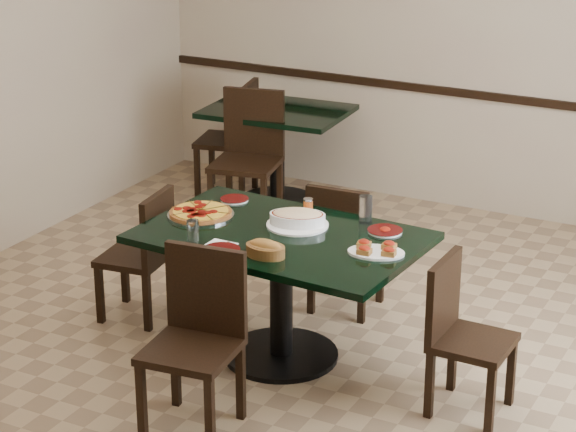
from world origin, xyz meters
The scene contains 21 objects.
floor centered at (0.00, 0.00, 0.00)m, with size 5.50×5.50×0.00m, color #927854.
room_shell centered at (1.02, 1.73, 1.17)m, with size 5.50×5.50×5.50m.
main_table centered at (-0.03, -0.09, 0.57)m, with size 1.56×1.05×0.75m.
back_table centered at (-1.28, 2.19, 0.52)m, with size 1.09×0.82×0.75m.
chair_far centered at (0.02, 0.60, 0.46)m, with size 0.41×0.41×0.83m.
chair_near centered at (-0.07, -0.89, 0.51)m, with size 0.47×0.47×0.92m.
chair_right centered at (1.03, -0.16, 0.45)m, with size 0.39×0.39×0.82m.
chair_left centered at (-1.00, -0.01, 0.45)m, with size 0.42×0.42×0.81m.
back_chair_near centered at (-1.26, 1.72, 0.56)m, with size 0.54×0.54×0.99m.
back_chair_left centered at (-1.65, 2.19, 0.51)m, with size 0.51×0.51×0.91m.
pepperoni_pizza centered at (-0.57, -0.05, 0.77)m, with size 0.38×0.38×0.04m.
lasagna_casserole centered at (-0.01, 0.06, 0.80)m, with size 0.36×0.35×0.09m.
bread_basket centered at (0.04, -0.40, 0.79)m, with size 0.22×0.15×0.09m.
bruschetta_platter centered at (0.54, -0.11, 0.77)m, with size 0.35×0.28×0.05m.
side_plate_near centered at (-0.19, -0.45, 0.76)m, with size 0.20×0.20×0.02m.
side_plate_far_r centered at (0.46, 0.20, 0.76)m, with size 0.19×0.19×0.03m.
side_plate_far_l centered at (-0.52, 0.25, 0.76)m, with size 0.17×0.17×0.02m.
napkin_setting centered at (-0.24, -0.40, 0.75)m, with size 0.15×0.15×0.01m.
water_glass_a centered at (0.31, 0.28, 0.83)m, with size 0.07×0.07×0.16m, color silver.
water_glass_b centered at (-0.37, -0.45, 0.82)m, with size 0.06×0.06×0.14m, color silver.
pepper_shaker centered at (-0.04, 0.25, 0.80)m, with size 0.06×0.06×0.09m.
Camera 1 is at (2.64, -5.10, 2.99)m, focal length 70.00 mm.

